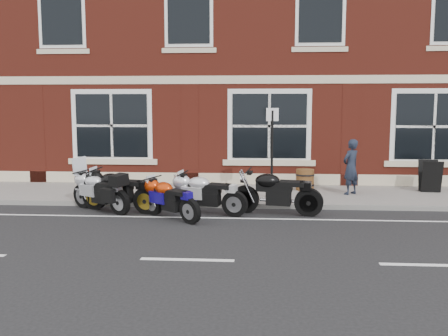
{
  "coord_description": "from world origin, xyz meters",
  "views": [
    {
      "loc": [
        1.21,
        -11.12,
        2.59
      ],
      "look_at": [
        0.29,
        1.6,
        1.0
      ],
      "focal_mm": 40.0,
      "sensor_mm": 36.0,
      "label": 1
    }
  ],
  "objects_px": {
    "moto_sport_red": "(170,198)",
    "barrel_planter": "(305,180)",
    "pedestrian_left": "(351,167)",
    "moto_touring_silver": "(100,190)",
    "moto_sport_silver": "(206,193)",
    "moto_sport_black": "(119,189)",
    "moto_naked_black": "(275,191)",
    "a_board_sign": "(430,176)",
    "parking_sign": "(272,147)"
  },
  "relations": [
    {
      "from": "moto_touring_silver",
      "to": "moto_sport_red",
      "type": "height_order",
      "value": "moto_touring_silver"
    },
    {
      "from": "pedestrian_left",
      "to": "parking_sign",
      "type": "relative_size",
      "value": 0.64
    },
    {
      "from": "moto_sport_black",
      "to": "a_board_sign",
      "type": "distance_m",
      "value": 8.81
    },
    {
      "from": "moto_touring_silver",
      "to": "pedestrian_left",
      "type": "relative_size",
      "value": 1.13
    },
    {
      "from": "barrel_planter",
      "to": "parking_sign",
      "type": "height_order",
      "value": "parking_sign"
    },
    {
      "from": "moto_sport_black",
      "to": "moto_touring_silver",
      "type": "bearing_deg",
      "value": 103.98
    },
    {
      "from": "barrel_planter",
      "to": "moto_sport_silver",
      "type": "bearing_deg",
      "value": -131.3
    },
    {
      "from": "moto_sport_red",
      "to": "moto_naked_black",
      "type": "distance_m",
      "value": 2.5
    },
    {
      "from": "a_board_sign",
      "to": "barrel_planter",
      "type": "distance_m",
      "value": 3.58
    },
    {
      "from": "moto_touring_silver",
      "to": "moto_sport_red",
      "type": "bearing_deg",
      "value": -78.94
    },
    {
      "from": "moto_sport_black",
      "to": "moto_sport_silver",
      "type": "distance_m",
      "value": 2.19
    },
    {
      "from": "moto_sport_silver",
      "to": "parking_sign",
      "type": "height_order",
      "value": "parking_sign"
    },
    {
      "from": "moto_sport_silver",
      "to": "moto_sport_black",
      "type": "bearing_deg",
      "value": 103.61
    },
    {
      "from": "moto_sport_silver",
      "to": "parking_sign",
      "type": "relative_size",
      "value": 0.82
    },
    {
      "from": "moto_touring_silver",
      "to": "pedestrian_left",
      "type": "xyz_separation_m",
      "value": [
        6.5,
        2.14,
        0.36
      ]
    },
    {
      "from": "moto_naked_black",
      "to": "parking_sign",
      "type": "bearing_deg",
      "value": 12.82
    },
    {
      "from": "moto_sport_black",
      "to": "barrel_planter",
      "type": "height_order",
      "value": "moto_sport_black"
    },
    {
      "from": "moto_sport_red",
      "to": "parking_sign",
      "type": "bearing_deg",
      "value": -8.98
    },
    {
      "from": "moto_touring_silver",
      "to": "parking_sign",
      "type": "relative_size",
      "value": 0.72
    },
    {
      "from": "moto_sport_silver",
      "to": "pedestrian_left",
      "type": "xyz_separation_m",
      "value": [
        3.83,
        2.32,
        0.37
      ]
    },
    {
      "from": "moto_naked_black",
      "to": "barrel_planter",
      "type": "bearing_deg",
      "value": -7.65
    },
    {
      "from": "moto_sport_red",
      "to": "moto_sport_silver",
      "type": "bearing_deg",
      "value": -13.3
    },
    {
      "from": "moto_sport_black",
      "to": "moto_sport_red",
      "type": "bearing_deg",
      "value": -99.94
    },
    {
      "from": "moto_naked_black",
      "to": "barrel_planter",
      "type": "xyz_separation_m",
      "value": [
        0.97,
        2.89,
        -0.14
      ]
    },
    {
      "from": "moto_naked_black",
      "to": "pedestrian_left",
      "type": "height_order",
      "value": "pedestrian_left"
    },
    {
      "from": "moto_sport_red",
      "to": "a_board_sign",
      "type": "distance_m",
      "value": 7.76
    },
    {
      "from": "moto_sport_red",
      "to": "moto_sport_silver",
      "type": "height_order",
      "value": "moto_sport_silver"
    },
    {
      "from": "moto_touring_silver",
      "to": "parking_sign",
      "type": "bearing_deg",
      "value": -40.16
    },
    {
      "from": "moto_touring_silver",
      "to": "moto_sport_red",
      "type": "relative_size",
      "value": 1.14
    },
    {
      "from": "moto_sport_black",
      "to": "moto_sport_silver",
      "type": "height_order",
      "value": "moto_sport_black"
    },
    {
      "from": "moto_naked_black",
      "to": "moto_sport_silver",
      "type": "bearing_deg",
      "value": 104.13
    },
    {
      "from": "barrel_planter",
      "to": "parking_sign",
      "type": "relative_size",
      "value": 0.26
    },
    {
      "from": "moto_sport_red",
      "to": "moto_sport_silver",
      "type": "relative_size",
      "value": 0.78
    },
    {
      "from": "moto_sport_silver",
      "to": "pedestrian_left",
      "type": "distance_m",
      "value": 4.49
    },
    {
      "from": "moto_sport_red",
      "to": "moto_naked_black",
      "type": "relative_size",
      "value": 0.7
    },
    {
      "from": "moto_sport_silver",
      "to": "moto_naked_black",
      "type": "xyz_separation_m",
      "value": [
        1.65,
        0.09,
        0.05
      ]
    },
    {
      "from": "moto_sport_red",
      "to": "pedestrian_left",
      "type": "height_order",
      "value": "pedestrian_left"
    },
    {
      "from": "moto_sport_silver",
      "to": "a_board_sign",
      "type": "distance_m",
      "value": 6.83
    },
    {
      "from": "moto_sport_silver",
      "to": "pedestrian_left",
      "type": "height_order",
      "value": "pedestrian_left"
    },
    {
      "from": "moto_touring_silver",
      "to": "moto_naked_black",
      "type": "height_order",
      "value": "moto_touring_silver"
    },
    {
      "from": "moto_sport_red",
      "to": "moto_naked_black",
      "type": "xyz_separation_m",
      "value": [
        2.41,
        0.67,
        0.08
      ]
    },
    {
      "from": "moto_naked_black",
      "to": "parking_sign",
      "type": "distance_m",
      "value": 1.7
    },
    {
      "from": "moto_sport_red",
      "to": "parking_sign",
      "type": "distance_m",
      "value": 3.31
    },
    {
      "from": "moto_sport_silver",
      "to": "moto_touring_silver",
      "type": "bearing_deg",
      "value": 103.76
    },
    {
      "from": "moto_naked_black",
      "to": "a_board_sign",
      "type": "height_order",
      "value": "a_board_sign"
    },
    {
      "from": "moto_touring_silver",
      "to": "a_board_sign",
      "type": "relative_size",
      "value": 1.89
    },
    {
      "from": "moto_touring_silver",
      "to": "moto_sport_black",
      "type": "bearing_deg",
      "value": -60.53
    },
    {
      "from": "moto_sport_red",
      "to": "barrel_planter",
      "type": "xyz_separation_m",
      "value": [
        3.38,
        3.56,
        -0.06
      ]
    },
    {
      "from": "pedestrian_left",
      "to": "a_board_sign",
      "type": "distance_m",
      "value": 2.45
    },
    {
      "from": "moto_touring_silver",
      "to": "parking_sign",
      "type": "xyz_separation_m",
      "value": [
        4.27,
        1.32,
        0.98
      ]
    }
  ]
}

